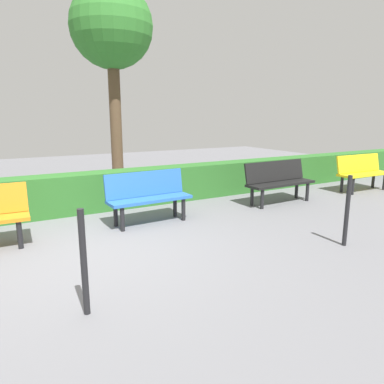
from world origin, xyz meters
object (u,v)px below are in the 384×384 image
Objects in this scene: bench_yellow at (362,171)px; bench_blue at (148,195)px; tree_near at (112,30)px; bench_black at (278,180)px.

bench_yellow is 5.48m from bench_blue.
bench_yellow is at bearing 148.42° from tree_near.
tree_near is (-0.45, -2.99, 3.21)m from bench_blue.
bench_yellow is at bearing 176.37° from bench_blue.
bench_blue is 0.31× the size of tree_near.
tree_near is (2.44, -3.02, 3.20)m from bench_black.
bench_yellow is 6.72m from tree_near.
tree_near is at bearing -100.99° from bench_blue.
bench_blue is 4.40m from tree_near.
tree_near reaches higher than bench_black.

